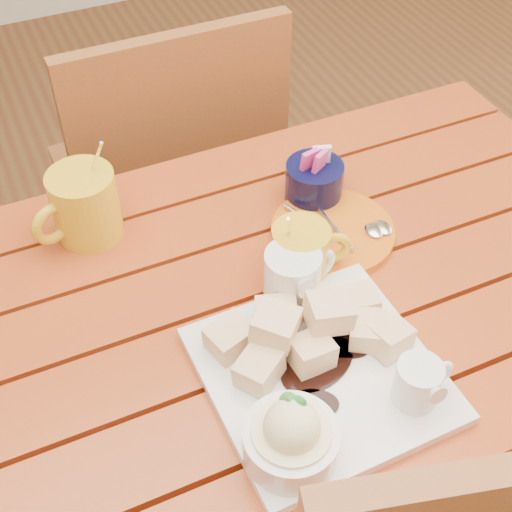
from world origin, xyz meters
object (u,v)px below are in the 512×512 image
coffee_mug_right (302,253)px  dessert_plate (317,378)px  coffee_mug_left (83,205)px  table (270,372)px  chair_far (171,180)px  orange_saucer (334,231)px

coffee_mug_right → dessert_plate: bearing=-101.3°
coffee_mug_left → table: bearing=-79.1°
dessert_plate → coffee_mug_right: size_ratio=2.09×
table → dessert_plate: bearing=-87.6°
table → dessert_plate: size_ratio=4.22×
coffee_mug_left → chair_far: size_ratio=0.18×
dessert_plate → chair_far: (0.05, 0.75, -0.27)m
chair_far → coffee_mug_right: bearing=91.9°
table → orange_saucer: orange_saucer is taller
orange_saucer → coffee_mug_left: bearing=155.1°
table → dessert_plate: (0.00, -0.12, 0.14)m
dessert_plate → coffee_mug_right: 0.20m
orange_saucer → table: bearing=-143.1°
table → coffee_mug_left: (-0.18, 0.28, 0.16)m
orange_saucer → chair_far: bearing=101.6°
dessert_plate → coffee_mug_left: bearing=114.5°
coffee_mug_left → orange_saucer: 0.38m
table → coffee_mug_right: coffee_mug_right is taller
coffee_mug_left → orange_saucer: size_ratio=0.88×
coffee_mug_left → coffee_mug_right: 0.33m
table → coffee_mug_left: size_ratio=7.25×
coffee_mug_left → dessert_plate: bearing=-86.9°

